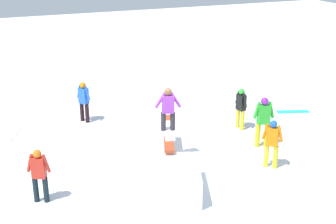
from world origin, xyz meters
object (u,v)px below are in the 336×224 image
bystander_green (263,119)px  loose_snowboard_cyan (293,112)px  loose_snowboard_white (10,137)px  bystander_orange (272,141)px  bystander_black (241,106)px  bystander_red (39,173)px  rail_feature (168,135)px  bystander_blue (84,100)px  main_rider_on_rail (168,110)px

bystander_green → loose_snowboard_cyan: bystander_green is taller
bystander_green → loose_snowboard_white: bearing=-12.6°
bystander_orange → bystander_black: bearing=-57.5°
loose_snowboard_white → bystander_green: bearing=-93.5°
bystander_orange → loose_snowboard_white: 8.63m
bystander_red → rail_feature: bearing=-138.7°
bystander_blue → bystander_black: size_ratio=1.02×
loose_snowboard_white → rail_feature: bearing=-105.9°
main_rider_on_rail → loose_snowboard_cyan: 6.52m
loose_snowboard_cyan → bystander_blue: bearing=-176.6°
main_rider_on_rail → bystander_green: (-0.31, -3.14, -0.65)m
bystander_red → bystander_black: bearing=-135.7°
bystander_blue → bystander_red: size_ratio=1.04×
bystander_blue → loose_snowboard_cyan: (-2.14, -7.63, -0.83)m
bystander_blue → bystander_red: bystander_blue is taller
main_rider_on_rail → bystander_green: bearing=-78.2°
bystander_blue → bystander_green: 6.42m
rail_feature → loose_snowboard_cyan: size_ratio=2.12×
bystander_red → bystander_blue: bearing=-87.8°
bystander_black → bystander_red: size_ratio=1.02×
rail_feature → bystander_green: bystander_green is taller
bystander_green → rail_feature: bearing=9.6°
bystander_blue → loose_snowboard_cyan: 7.97m
rail_feature → bystander_blue: (4.04, 1.59, 0.06)m
bystander_orange → loose_snowboard_white: size_ratio=0.96×
main_rider_on_rail → bystander_orange: (-1.66, -2.54, -0.76)m
bystander_red → bystander_orange: size_ratio=0.98×
bystander_black → bystander_blue: bearing=54.2°
bystander_blue → loose_snowboard_white: (-0.44, 2.66, -0.83)m
bystander_red → loose_snowboard_cyan: bearing=-136.8°
loose_snowboard_white → bystander_black: bearing=-83.0°
rail_feature → bystander_black: 3.50m
bystander_blue → bystander_red: bearing=-54.0°
bystander_black → bystander_orange: size_ratio=1.00×
bystander_green → bystander_black: bearing=-79.4°
rail_feature → main_rider_on_rail: 0.80m
bystander_blue → bystander_green: bystander_green is taller
rail_feature → loose_snowboard_white: 5.62m
main_rider_on_rail → loose_snowboard_cyan: bearing=-55.1°
bystander_blue → loose_snowboard_white: bystander_blue is taller
bystander_green → bystander_orange: (-1.35, 0.60, -0.11)m
bystander_green → bystander_orange: bearing=81.5°
rail_feature → bystander_orange: bystander_orange is taller
bystander_black → main_rider_on_rail: bearing=105.0°
bystander_blue → bystander_black: (-2.79, -4.86, -0.01)m
main_rider_on_rail → bystander_green: 3.22m
rail_feature → bystander_red: size_ratio=1.83×
bystander_orange → rail_feature: bearing=13.3°
bystander_orange → loose_snowboard_white: (5.26, 6.79, -0.81)m
bystander_blue → bystander_red: (-5.04, 2.32, -0.03)m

